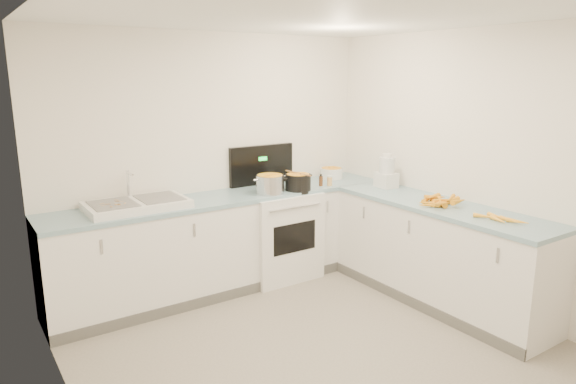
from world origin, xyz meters
TOP-DOWN VIEW (x-y plane):
  - floor at (0.00, 0.00)m, footprint 3.50×4.00m
  - ceiling at (0.00, 0.00)m, footprint 3.50×4.00m
  - wall_back at (0.00, 2.00)m, footprint 3.50×0.00m
  - wall_left at (-1.75, 0.00)m, footprint 0.00×4.00m
  - wall_right at (1.75, 0.00)m, footprint 0.00×4.00m
  - counter_back at (0.00, 1.70)m, footprint 3.50×0.62m
  - counter_right at (1.45, 0.30)m, footprint 0.62×2.20m
  - stove at (0.55, 1.69)m, footprint 0.76×0.65m
  - sink at (-0.90, 1.70)m, footprint 0.86×0.52m
  - steel_pot at (0.38, 1.55)m, footprint 0.37×0.37m
  - black_pot at (0.70, 1.51)m, footprint 0.28×0.28m
  - wooden_spoon at (0.70, 1.51)m, footprint 0.06×0.38m
  - mixing_bowl at (1.37, 1.80)m, footprint 0.32×0.32m
  - extract_bottle at (1.02, 1.54)m, footprint 0.04×0.04m
  - spice_jar at (1.10, 1.50)m, footprint 0.05×0.05m
  - food_processor at (1.54, 1.11)m, footprint 0.20×0.23m
  - carrot_pile at (1.41, 0.31)m, footprint 0.44×0.37m
  - peeled_carrots at (1.40, -0.33)m, footprint 0.18×0.41m
  - peelings at (-1.10, 1.69)m, footprint 0.21×0.28m

SIDE VIEW (x-z plane):
  - floor at x=0.00m, z-range 0.00..0.00m
  - counter_back at x=0.00m, z-range 0.00..0.94m
  - counter_right at x=1.45m, z-range 0.00..0.94m
  - stove at x=0.55m, z-range -0.21..1.15m
  - peeled_carrots at x=1.40m, z-range 0.94..0.98m
  - carrot_pile at x=1.41m, z-range 0.93..1.02m
  - sink at x=-0.90m, z-range 0.82..1.13m
  - spice_jar at x=1.10m, z-range 0.94..1.03m
  - extract_bottle at x=1.02m, z-range 0.94..1.04m
  - mixing_bowl at x=1.37m, z-range 0.94..1.06m
  - black_pot at x=0.70m, z-range 0.92..1.11m
  - peelings at x=-1.10m, z-range 1.01..1.02m
  - steel_pot at x=0.38m, z-range 0.92..1.13m
  - food_processor at x=1.54m, z-range 0.91..1.27m
  - wooden_spoon at x=0.70m, z-range 1.11..1.12m
  - wall_back at x=0.00m, z-range 0.00..2.50m
  - wall_left at x=-1.75m, z-range 0.00..2.50m
  - wall_right at x=1.75m, z-range 0.00..2.50m
  - ceiling at x=0.00m, z-range 2.50..2.50m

